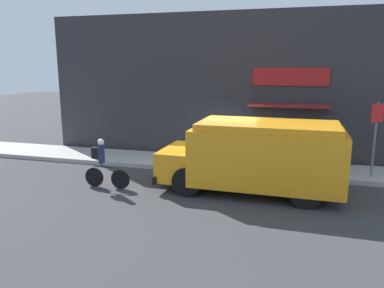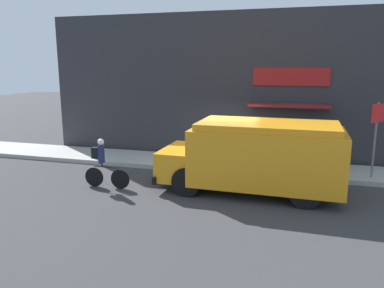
{
  "view_description": "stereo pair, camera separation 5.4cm",
  "coord_description": "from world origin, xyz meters",
  "px_view_note": "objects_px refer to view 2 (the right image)",
  "views": [
    {
      "loc": [
        2.48,
        -12.64,
        3.82
      ],
      "look_at": [
        -1.0,
        -0.2,
        1.1
      ],
      "focal_mm": 35.0,
      "sensor_mm": 36.0,
      "label": 1
    },
    {
      "loc": [
        2.53,
        -12.63,
        3.82
      ],
      "look_at": [
        -1.0,
        -0.2,
        1.1
      ],
      "focal_mm": 35.0,
      "sensor_mm": 36.0,
      "label": 2
    }
  ],
  "objects_px": {
    "cyclist": "(103,164)",
    "stop_sign_post": "(376,128)",
    "school_bus": "(257,155)",
    "trash_bin": "(320,156)"
  },
  "relations": [
    {
      "from": "cyclist",
      "to": "trash_bin",
      "type": "bearing_deg",
      "value": 29.4
    },
    {
      "from": "school_bus",
      "to": "stop_sign_post",
      "type": "relative_size",
      "value": 2.2
    },
    {
      "from": "stop_sign_post",
      "to": "trash_bin",
      "type": "height_order",
      "value": "stop_sign_post"
    },
    {
      "from": "cyclist",
      "to": "trash_bin",
      "type": "relative_size",
      "value": 2.03
    },
    {
      "from": "cyclist",
      "to": "trash_bin",
      "type": "xyz_separation_m",
      "value": [
        6.73,
        3.92,
        -0.22
      ]
    },
    {
      "from": "stop_sign_post",
      "to": "trash_bin",
      "type": "bearing_deg",
      "value": 148.17
    },
    {
      "from": "school_bus",
      "to": "stop_sign_post",
      "type": "bearing_deg",
      "value": 30.05
    },
    {
      "from": "cyclist",
      "to": "stop_sign_post",
      "type": "height_order",
      "value": "stop_sign_post"
    },
    {
      "from": "cyclist",
      "to": "school_bus",
      "type": "bearing_deg",
      "value": 10.54
    },
    {
      "from": "stop_sign_post",
      "to": "trash_bin",
      "type": "xyz_separation_m",
      "value": [
        -1.59,
        0.98,
        -1.29
      ]
    }
  ]
}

